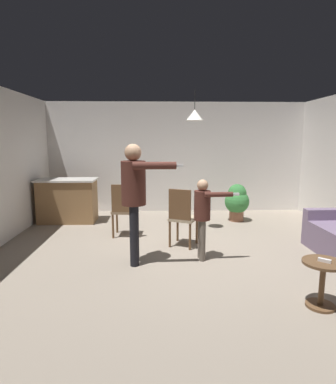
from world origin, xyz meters
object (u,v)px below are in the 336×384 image
Objects in this scene: kitchen_counter at (68,200)px; side_table_by_couch at (322,279)px; person_adult at (135,191)px; dining_chair_by_counter at (123,208)px; dining_chair_near_wall at (182,215)px; potted_plant_corner at (237,201)px; person_child at (203,210)px; spare_remote_on_table at (325,260)px.

kitchen_counter reaches higher than side_table_by_couch.
person_adult reaches higher than side_table_by_couch.
person_adult is (-2.09, 1.31, 0.75)m from side_table_by_couch.
dining_chair_near_wall is at bearing -25.13° from dining_chair_by_counter.
potted_plant_corner is at bearing 137.11° from person_adult.
person_adult is at bearing -110.97° from dining_chair_near_wall.
dining_chair_near_wall is (-0.26, 0.58, -0.21)m from person_child.
dining_chair_near_wall is 7.69× the size of spare_remote_on_table.
kitchen_counter is at bearing 168.85° from dining_chair_near_wall.
dining_chair_by_counter is 1.20m from dining_chair_near_wall.
spare_remote_on_table is (3.74, -3.78, 0.06)m from kitchen_counter.
person_adult is 1.74× the size of dining_chair_by_counter.
person_adult reaches higher than dining_chair_near_wall.
spare_remote_on_table is (2.40, -2.63, -0.01)m from dining_chair_by_counter.
person_child reaches higher than potted_plant_corner.
potted_plant_corner is 3.74m from spare_remote_on_table.
side_table_by_couch is 3.72m from potted_plant_corner.
person_child is (-1.09, 1.44, 0.43)m from side_table_by_couch.
kitchen_counter is 3.74m from potted_plant_corner.
spare_remote_on_table is at bearing -89.98° from potted_plant_corner.
spare_remote_on_table is (-0.00, -0.02, 0.21)m from side_table_by_couch.
dining_chair_by_counter is (1.34, -1.14, 0.07)m from kitchen_counter.
side_table_by_couch is 0.52× the size of dining_chair_by_counter.
potted_plant_corner is at bearing 29.31° from dining_chair_by_counter.
person_adult is 1.45m from dining_chair_by_counter.
kitchen_counter is 1.52× the size of potted_plant_corner.
potted_plant_corner is (1.35, 1.70, -0.09)m from dining_chair_near_wall.
person_child reaches higher than spare_remote_on_table.
person_adult is at bearing -86.60° from person_child.
side_table_by_couch is 2.58m from person_adult.
dining_chair_by_counter is at bearing -155.25° from potted_plant_corner.
person_child is 1.22× the size of dining_chair_near_wall.
person_adult is 2.53m from spare_remote_on_table.
person_adult reaches higher than dining_chair_by_counter.
dining_chair_by_counter reaches higher than side_table_by_couch.
person_child is at bearing -40.73° from dining_chair_near_wall.
person_adult is at bearing 147.56° from spare_remote_on_table.
person_adult is 1.06m from person_child.
potted_plant_corner is at bearing 90.02° from spare_remote_on_table.
dining_chair_near_wall is (-1.36, 2.02, 0.22)m from side_table_by_couch.
kitchen_counter is at bearing 134.69° from spare_remote_on_table.
person_adult is 13.40× the size of spare_remote_on_table.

